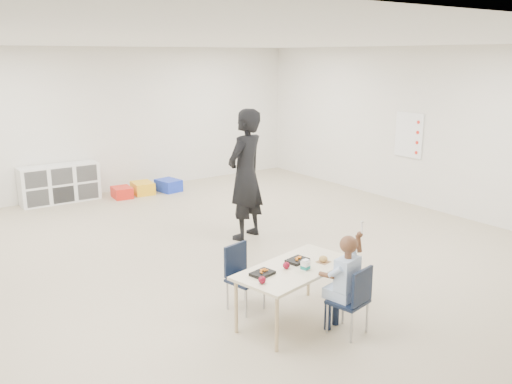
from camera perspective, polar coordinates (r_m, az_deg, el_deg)
room at (r=6.99m, az=-1.33°, el=3.98°), size 9.00×9.02×2.80m
table at (r=5.59m, az=4.07°, el=-10.62°), size 1.38×0.89×0.59m
chair_near at (r=5.39m, az=9.65°, el=-11.11°), size 0.40×0.38×0.70m
chair_far at (r=5.79m, az=-1.09°, el=-9.09°), size 0.40×0.38×0.70m
child at (r=5.31m, az=9.74°, el=-9.14°), size 0.56×0.56×1.11m
lunch_tray_near at (r=5.60m, az=4.37°, el=-7.20°), size 0.25×0.20×0.03m
lunch_tray_far at (r=5.27m, az=0.67°, el=-8.57°), size 0.25×0.20×0.03m
milk_carton at (r=5.40m, az=5.22°, el=-7.66°), size 0.08×0.08×0.10m
bread_roll at (r=5.61m, az=7.10°, el=-7.01°), size 0.09×0.09×0.07m
apple_near at (r=5.41m, az=3.20°, el=-7.72°), size 0.07×0.07×0.07m
apple_far at (r=5.07m, az=0.65°, el=-9.24°), size 0.07×0.07×0.07m
cubby_shelf at (r=10.58m, az=-19.96°, el=0.84°), size 1.40×0.40×0.70m
rules_poster at (r=10.14m, az=15.79°, el=5.79°), size 0.02×0.60×0.80m
adult at (r=7.86m, az=-1.11°, el=1.84°), size 0.82×0.68×1.91m
bin_red at (r=10.62m, az=-13.93°, el=-0.04°), size 0.36×0.45×0.21m
bin_yellow at (r=10.83m, az=-11.85°, el=0.42°), size 0.41×0.51×0.23m
bin_blue at (r=10.95m, az=-9.20°, el=0.70°), size 0.45×0.53×0.23m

